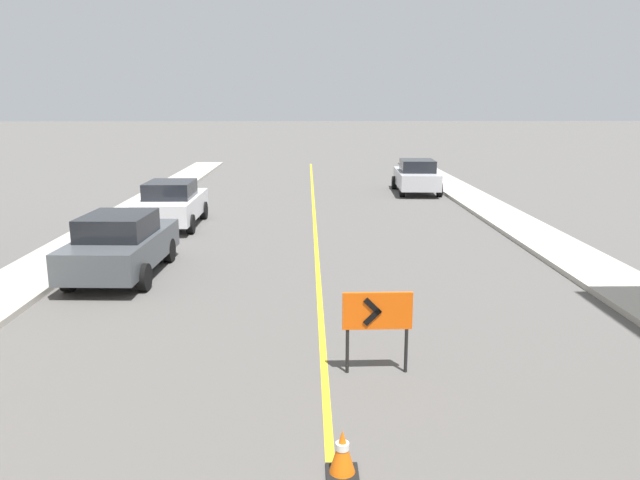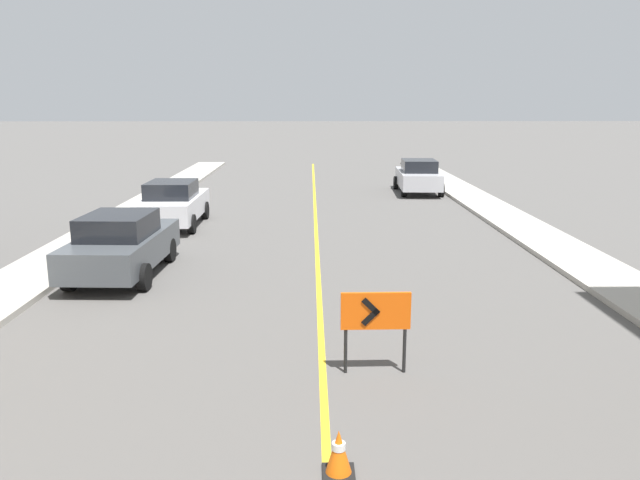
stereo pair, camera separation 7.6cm
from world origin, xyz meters
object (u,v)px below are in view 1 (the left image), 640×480
(traffic_cone_farthest, at_px, (342,453))
(arrow_barricade_primary, at_px, (377,315))
(parked_car_curb_near, at_px, (121,244))
(parked_car_curb_far, at_px, (416,176))
(parked_car_curb_mid, at_px, (172,204))

(traffic_cone_farthest, distance_m, arrow_barricade_primary, 2.96)
(traffic_cone_farthest, distance_m, parked_car_curb_near, 9.96)
(traffic_cone_farthest, xyz_separation_m, parked_car_curb_far, (4.80, 22.93, 0.53))
(arrow_barricade_primary, bearing_deg, parked_car_curb_mid, 114.48)
(arrow_barricade_primary, xyz_separation_m, parked_car_curb_near, (-5.70, 5.81, -0.17))
(traffic_cone_farthest, height_order, arrow_barricade_primary, arrow_barricade_primary)
(arrow_barricade_primary, bearing_deg, parked_car_curb_far, 77.55)
(traffic_cone_farthest, relative_size, parked_car_curb_near, 0.13)
(parked_car_curb_near, xyz_separation_m, parked_car_curb_far, (9.80, 14.33, 0.00))
(parked_car_curb_near, height_order, parked_car_curb_far, same)
(parked_car_curb_near, bearing_deg, traffic_cone_farthest, -57.47)
(arrow_barricade_primary, distance_m, parked_car_curb_near, 8.14)
(parked_car_curb_far, bearing_deg, parked_car_curb_near, -121.37)
(traffic_cone_farthest, relative_size, arrow_barricade_primary, 0.42)
(parked_car_curb_near, xyz_separation_m, parked_car_curb_mid, (-0.08, 6.35, 0.00))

